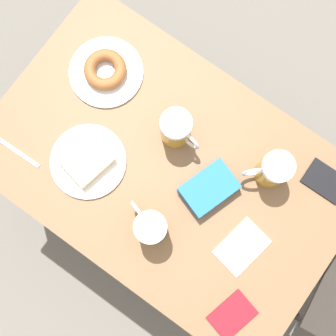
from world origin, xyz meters
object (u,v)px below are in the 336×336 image
(blue_pouch, at_px, (209,188))
(passport_near_edge, at_px, (325,181))
(plate_with_donut, at_px, (106,71))
(beer_mug_left, at_px, (177,129))
(plate_with_cake, at_px, (88,161))
(beer_mug_center, at_px, (273,170))
(passport_far_edge, at_px, (232,315))
(beer_mug_right, at_px, (150,227))
(fork, at_px, (16,151))
(napkin_folded, at_px, (242,247))

(blue_pouch, bearing_deg, passport_near_edge, 129.53)
(plate_with_donut, distance_m, beer_mug_left, 0.30)
(plate_with_cake, relative_size, beer_mug_center, 1.64)
(passport_far_edge, bearing_deg, beer_mug_center, -160.10)
(beer_mug_right, bearing_deg, blue_pouch, 159.32)
(beer_mug_center, bearing_deg, plate_with_donut, -87.21)
(beer_mug_left, xyz_separation_m, passport_far_edge, (0.34, 0.44, -0.07))
(beer_mug_right, relative_size, fork, 0.81)
(napkin_folded, relative_size, passport_near_edge, 1.29)
(passport_near_edge, bearing_deg, beer_mug_right, -39.60)
(napkin_folded, xyz_separation_m, passport_far_edge, (0.18, 0.09, 0.00))
(plate_with_donut, xyz_separation_m, blue_pouch, (0.12, 0.47, 0.01))
(napkin_folded, bearing_deg, beer_mug_center, -165.26)
(beer_mug_center, bearing_deg, beer_mug_right, -29.49)
(beer_mug_right, relative_size, passport_far_edge, 0.98)
(plate_with_cake, distance_m, beer_mug_left, 0.28)
(passport_near_edge, bearing_deg, blue_pouch, -50.47)
(passport_far_edge, bearing_deg, blue_pouch, -134.55)
(plate_with_donut, distance_m, beer_mug_right, 0.50)
(plate_with_cake, bearing_deg, beer_mug_center, 121.84)
(plate_with_cake, distance_m, beer_mug_center, 0.55)
(plate_with_cake, relative_size, beer_mug_left, 1.64)
(napkin_folded, height_order, passport_near_edge, passport_near_edge)
(plate_with_donut, bearing_deg, napkin_folded, 72.95)
(beer_mug_left, bearing_deg, napkin_folded, 65.16)
(beer_mug_right, relative_size, napkin_folded, 0.86)
(beer_mug_center, relative_size, passport_far_edge, 0.98)
(plate_with_donut, bearing_deg, passport_far_edge, 62.88)
(plate_with_donut, distance_m, passport_far_edge, 0.82)
(blue_pouch, bearing_deg, passport_far_edge, 45.45)
(beer_mug_right, bearing_deg, beer_mug_center, 150.51)
(fork, bearing_deg, passport_far_edge, 88.85)
(plate_with_donut, bearing_deg, beer_mug_left, 83.29)
(plate_with_donut, relative_size, napkin_folded, 1.41)
(plate_with_donut, height_order, passport_far_edge, plate_with_donut)
(beer_mug_left, relative_size, passport_far_edge, 0.98)
(beer_mug_center, bearing_deg, blue_pouch, -39.23)
(plate_with_donut, height_order, napkin_folded, plate_with_donut)
(plate_with_cake, bearing_deg, napkin_folded, 96.55)
(beer_mug_left, relative_size, beer_mug_center, 1.00)
(napkin_folded, relative_size, fork, 0.95)
(plate_with_donut, xyz_separation_m, passport_far_edge, (0.37, 0.73, -0.01))
(plate_with_donut, relative_size, passport_near_edge, 1.81)
(plate_with_cake, xyz_separation_m, passport_far_edge, (0.12, 0.61, -0.01))
(beer_mug_right, distance_m, passport_near_edge, 0.54)
(passport_near_edge, height_order, blue_pouch, blue_pouch)
(beer_mug_right, height_order, fork, beer_mug_right)
(beer_mug_center, bearing_deg, passport_far_edge, 19.90)
(napkin_folded, xyz_separation_m, blue_pouch, (-0.08, -0.18, 0.02))
(plate_with_cake, xyz_separation_m, beer_mug_left, (-0.22, 0.17, 0.06))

